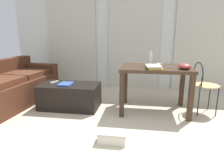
{
  "coord_description": "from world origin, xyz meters",
  "views": [
    {
      "loc": [
        0.18,
        -1.63,
        1.25
      ],
      "look_at": [
        -0.31,
        1.62,
        0.41
      ],
      "focal_mm": 31.29,
      "sensor_mm": 36.0,
      "label": 1
    }
  ],
  "objects_px": {
    "wire_chair": "(202,81)",
    "tv_remote_on_table": "(159,64)",
    "scissors": "(169,67)",
    "magazine": "(66,84)",
    "bottle_near": "(150,59)",
    "bowl": "(185,66)",
    "craft_table": "(155,74)",
    "book_stack": "(154,67)",
    "coffee_table": "(70,96)",
    "couch": "(10,87)",
    "shoebox": "(112,137)",
    "tv_remote_primary": "(54,82)"
  },
  "relations": [
    {
      "from": "wire_chair",
      "to": "tv_remote_on_table",
      "type": "xyz_separation_m",
      "value": [
        -0.66,
        0.18,
        0.24
      ]
    },
    {
      "from": "wire_chair",
      "to": "shoebox",
      "type": "bearing_deg",
      "value": -138.47
    },
    {
      "from": "coffee_table",
      "to": "scissors",
      "type": "relative_size",
      "value": 8.71
    },
    {
      "from": "book_stack",
      "to": "magazine",
      "type": "xyz_separation_m",
      "value": [
        -1.44,
        0.08,
        -0.34
      ]
    },
    {
      "from": "craft_table",
      "to": "scissors",
      "type": "relative_size",
      "value": 9.63
    },
    {
      "from": "coffee_table",
      "to": "magazine",
      "type": "bearing_deg",
      "value": -128.19
    },
    {
      "from": "book_stack",
      "to": "scissors",
      "type": "distance_m",
      "value": 0.33
    },
    {
      "from": "couch",
      "to": "bowl",
      "type": "xyz_separation_m",
      "value": [
        3.0,
        -0.17,
        0.48
      ]
    },
    {
      "from": "coffee_table",
      "to": "tv_remote_primary",
      "type": "relative_size",
      "value": 5.6
    },
    {
      "from": "couch",
      "to": "magazine",
      "type": "bearing_deg",
      "value": -4.83
    },
    {
      "from": "coffee_table",
      "to": "magazine",
      "type": "distance_m",
      "value": 0.23
    },
    {
      "from": "bottle_near",
      "to": "coffee_table",
      "type": "bearing_deg",
      "value": -171.7
    },
    {
      "from": "craft_table",
      "to": "magazine",
      "type": "distance_m",
      "value": 1.5
    },
    {
      "from": "craft_table",
      "to": "book_stack",
      "type": "relative_size",
      "value": 3.35
    },
    {
      "from": "bowl",
      "to": "tv_remote_primary",
      "type": "height_order",
      "value": "bowl"
    },
    {
      "from": "bottle_near",
      "to": "book_stack",
      "type": "distance_m",
      "value": 0.34
    },
    {
      "from": "bottle_near",
      "to": "bowl",
      "type": "height_order",
      "value": "bottle_near"
    },
    {
      "from": "wire_chair",
      "to": "tv_remote_primary",
      "type": "relative_size",
      "value": 4.67
    },
    {
      "from": "bowl",
      "to": "bottle_near",
      "type": "bearing_deg",
      "value": 145.88
    },
    {
      "from": "scissors",
      "to": "magazine",
      "type": "xyz_separation_m",
      "value": [
        -1.7,
        -0.13,
        -0.32
      ]
    },
    {
      "from": "tv_remote_primary",
      "to": "craft_table",
      "type": "bearing_deg",
      "value": 18.37
    },
    {
      "from": "tv_remote_on_table",
      "to": "scissors",
      "type": "height_order",
      "value": "tv_remote_on_table"
    },
    {
      "from": "book_stack",
      "to": "tv_remote_on_table",
      "type": "xyz_separation_m",
      "value": [
        0.12,
        0.41,
        -0.02
      ]
    },
    {
      "from": "wire_chair",
      "to": "bottle_near",
      "type": "bearing_deg",
      "value": 172.66
    },
    {
      "from": "tv_remote_primary",
      "to": "magazine",
      "type": "xyz_separation_m",
      "value": [
        0.25,
        -0.11,
        0.0
      ]
    },
    {
      "from": "scissors",
      "to": "magazine",
      "type": "relative_size",
      "value": 0.44
    },
    {
      "from": "coffee_table",
      "to": "craft_table",
      "type": "xyz_separation_m",
      "value": [
        1.44,
        0.06,
        0.42
      ]
    },
    {
      "from": "scissors",
      "to": "shoebox",
      "type": "xyz_separation_m",
      "value": [
        -0.75,
        -1.12,
        -0.68
      ]
    },
    {
      "from": "couch",
      "to": "bowl",
      "type": "bearing_deg",
      "value": -3.28
    },
    {
      "from": "book_stack",
      "to": "shoebox",
      "type": "xyz_separation_m",
      "value": [
        -0.5,
        -0.9,
        -0.71
      ]
    },
    {
      "from": "coffee_table",
      "to": "shoebox",
      "type": "distance_m",
      "value": 1.38
    },
    {
      "from": "coffee_table",
      "to": "bowl",
      "type": "height_order",
      "value": "bowl"
    },
    {
      "from": "bottle_near",
      "to": "book_stack",
      "type": "height_order",
      "value": "bottle_near"
    },
    {
      "from": "bottle_near",
      "to": "bowl",
      "type": "distance_m",
      "value": 0.59
    },
    {
      "from": "bowl",
      "to": "shoebox",
      "type": "bearing_deg",
      "value": -136.2
    },
    {
      "from": "wire_chair",
      "to": "book_stack",
      "type": "relative_size",
      "value": 2.53
    },
    {
      "from": "tv_remote_on_table",
      "to": "shoebox",
      "type": "distance_m",
      "value": 1.6
    },
    {
      "from": "bowl",
      "to": "scissors",
      "type": "distance_m",
      "value": 0.29
    },
    {
      "from": "couch",
      "to": "book_stack",
      "type": "xyz_separation_m",
      "value": [
        2.56,
        -0.18,
        0.46
      ]
    },
    {
      "from": "wire_chair",
      "to": "bowl",
      "type": "height_order",
      "value": "bowl"
    },
    {
      "from": "scissors",
      "to": "magazine",
      "type": "bearing_deg",
      "value": -175.5
    },
    {
      "from": "tv_remote_on_table",
      "to": "wire_chair",
      "type": "bearing_deg",
      "value": -41.36
    },
    {
      "from": "couch",
      "to": "shoebox",
      "type": "relative_size",
      "value": 5.8
    },
    {
      "from": "shoebox",
      "to": "tv_remote_on_table",
      "type": "bearing_deg",
      "value": 64.96
    },
    {
      "from": "couch",
      "to": "tv_remote_primary",
      "type": "xyz_separation_m",
      "value": [
        0.86,
        0.01,
        0.12
      ]
    },
    {
      "from": "tv_remote_primary",
      "to": "tv_remote_on_table",
      "type": "bearing_deg",
      "value": 24.85
    },
    {
      "from": "tv_remote_on_table",
      "to": "book_stack",
      "type": "bearing_deg",
      "value": -132.12
    },
    {
      "from": "wire_chair",
      "to": "tv_remote_on_table",
      "type": "bearing_deg",
      "value": 164.94
    },
    {
      "from": "bottle_near",
      "to": "scissors",
      "type": "height_order",
      "value": "bottle_near"
    },
    {
      "from": "wire_chair",
      "to": "book_stack",
      "type": "distance_m",
      "value": 0.85
    }
  ]
}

